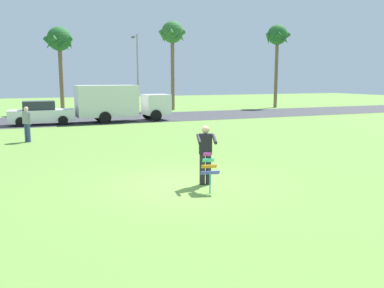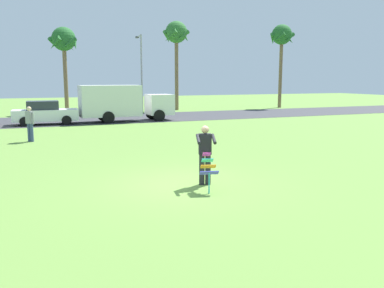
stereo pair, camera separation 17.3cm
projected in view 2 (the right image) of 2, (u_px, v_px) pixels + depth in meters
ground_plane at (183, 184)px, 11.80m from camera, size 120.00×120.00×0.00m
road_strip at (87, 120)px, 30.61m from camera, size 120.00×8.00×0.01m
person_kite_flyer at (205, 153)px, 11.61m from camera, size 0.68×0.75×1.73m
kite_held at (208, 167)px, 10.89m from camera, size 0.53×0.71×1.05m
parked_car_white at (45, 113)px, 27.15m from camera, size 4.25×1.94×1.60m
parked_truck_white_box at (122, 102)px, 28.99m from camera, size 6.74×2.22×2.62m
palm_tree_right_near at (64, 42)px, 35.71m from camera, size 2.58×2.71×7.62m
palm_tree_centre_far at (176, 36)px, 38.97m from camera, size 2.58×2.71×8.60m
palm_tree_far_left at (282, 38)px, 42.48m from camera, size 2.58×2.71×8.75m
streetlight_pole at (141, 69)px, 36.41m from camera, size 0.24×1.65×7.00m
person_walker_near at (30, 123)px, 19.70m from camera, size 0.40×0.46×1.73m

